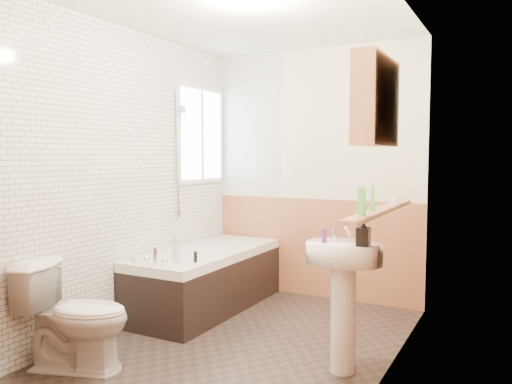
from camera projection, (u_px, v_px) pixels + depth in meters
floor at (247, 340)px, 3.89m from camera, size 2.80×2.80×0.00m
ceiling at (247, 13)px, 3.71m from camera, size 2.80×2.80×0.00m
wall_back at (315, 174)px, 5.04m from camera, size 2.20×0.02×2.50m
wall_front at (113, 192)px, 2.56m from camera, size 2.20×0.02×2.50m
wall_left at (135, 177)px, 4.32m from camera, size 0.02×2.80×2.50m
wall_right at (394, 184)px, 3.28m from camera, size 0.02×2.80×2.50m
wainscot_right at (388, 295)px, 3.35m from camera, size 0.01×2.80×1.00m
wainscot_front at (119, 333)px, 2.64m from camera, size 2.20×0.01×1.00m
wainscot_back at (313, 248)px, 5.08m from camera, size 2.20×0.01×1.00m
tile_cladding_left at (137, 177)px, 4.31m from camera, size 0.01×2.80×2.50m
tile_return_back at (251, 126)px, 5.33m from camera, size 0.75×0.01×1.50m
window at (201, 135)px, 5.11m from camera, size 0.03×0.79×0.99m
bathtub at (207, 278)px, 4.69m from camera, size 0.70×1.68×0.70m
shower_riser at (179, 143)px, 4.74m from camera, size 0.11×0.08×1.23m
toilet at (76, 316)px, 3.35m from camera, size 0.83×0.62×0.72m
sink at (344, 280)px, 3.28m from camera, size 0.51×0.41×0.98m
pine_shelf at (382, 210)px, 3.30m from camera, size 0.10×1.47×0.03m
medicine_cabinet at (376, 101)px, 3.18m from camera, size 0.16×0.63×0.57m
foam_can at (362, 201)px, 2.88m from camera, size 0.06×0.06×0.16m
green_bottle at (373, 195)px, 3.09m from camera, size 0.05×0.05×0.20m
black_jar at (396, 200)px, 3.66m from camera, size 0.08×0.08×0.05m
soap_bottle at (363, 240)px, 3.13m from camera, size 0.08×0.18×0.08m
clear_bottle at (324, 235)px, 3.26m from camera, size 0.04×0.04×0.10m
blue_gel at (176, 250)px, 4.10m from camera, size 0.06×0.04×0.21m
cream_jar at (136, 259)px, 4.12m from camera, size 0.09×0.09×0.05m
orange_bottle at (195, 257)px, 4.10m from camera, size 0.04×0.04×0.09m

